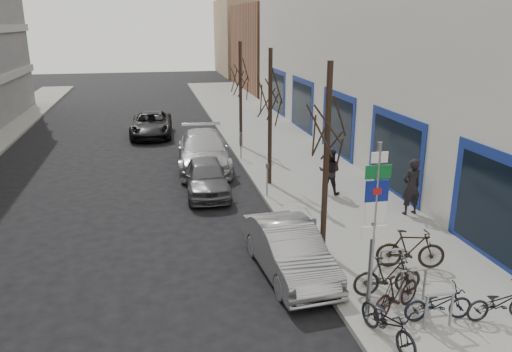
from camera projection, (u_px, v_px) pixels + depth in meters
name	position (u px, v px, depth m)	size (l,w,h in m)	color
ground	(259.00, 342.00, 10.50)	(120.00, 120.00, 0.00)	black
sidewalk_east	(314.00, 182.00, 20.70)	(5.00, 70.00, 0.15)	slate
commercial_building	(500.00, 49.00, 27.32)	(20.00, 32.00, 10.00)	#B7B7B2
brick_building_far	(302.00, 47.00, 49.24)	(12.00, 14.00, 8.00)	brown
tan_building_far	(271.00, 37.00, 63.21)	(13.00, 12.00, 9.00)	#937A5B
highway_sign_pole	(374.00, 225.00, 10.23)	(0.55, 0.10, 4.20)	gray
bike_rack	(413.00, 281.00, 11.61)	(0.66, 2.26, 0.83)	gray
tree_near	(328.00, 115.00, 13.06)	(1.80, 1.80, 5.50)	black
tree_mid	(270.00, 85.00, 19.13)	(1.80, 1.80, 5.50)	black
tree_far	(240.00, 70.00, 25.21)	(1.80, 1.80, 5.50)	black
meter_front	(314.00, 236.00, 13.45)	(0.10, 0.08, 1.27)	gray
meter_mid	(267.00, 176.00, 18.59)	(0.10, 0.08, 1.27)	gray
meter_back	(241.00, 143.00, 23.73)	(0.10, 0.08, 1.27)	gray
bike_near_left	(389.00, 319.00, 10.11)	(0.53, 1.75, 1.07)	black
bike_near_right	(397.00, 293.00, 11.13)	(0.50, 1.68, 1.02)	black
bike_mid_curb	(439.00, 301.00, 10.88)	(0.47, 1.55, 0.95)	black
bike_mid_inner	(388.00, 275.00, 11.88)	(0.51, 1.71, 1.04)	black
bike_far_curb	(500.00, 300.00, 10.91)	(0.47, 1.55, 0.95)	black
bike_far_inner	(411.00, 249.00, 13.17)	(0.54, 1.83, 1.11)	black
parked_car_front	(289.00, 250.00, 13.14)	(1.45, 4.16, 1.37)	#9E9FA3
parked_car_mid	(206.00, 177.00, 19.35)	(1.62, 4.03, 1.37)	#535359
parked_car_back	(204.00, 151.00, 22.69)	(2.29, 5.63, 1.63)	#ADADB2
lane_car	(151.00, 124.00, 29.15)	(2.28, 4.95, 1.38)	black
pedestrian_near	(411.00, 187.00, 16.78)	(0.71, 0.47, 1.96)	black
pedestrian_far	(330.00, 171.00, 18.86)	(0.65, 0.44, 1.76)	black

